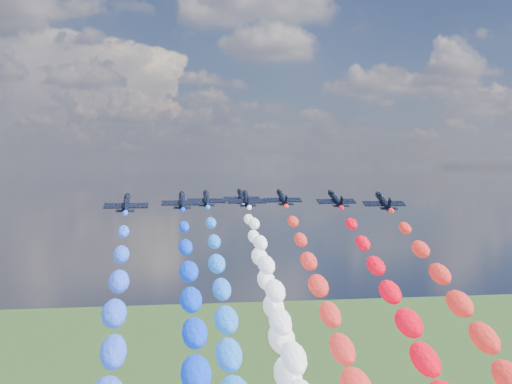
{
  "coord_description": "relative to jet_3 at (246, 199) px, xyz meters",
  "views": [
    {
      "loc": [
        -23.5,
        -153.56,
        115.12
      ],
      "look_at": [
        0.0,
        4.0,
        109.2
      ],
      "focal_mm": 46.27,
      "sensor_mm": 36.0,
      "label": 1
    }
  ],
  "objects": [
    {
      "name": "jet_6",
      "position": [
        21.87,
        -4.22,
        0.0
      ],
      "size": [
        10.26,
        13.62,
        6.88
      ],
      "primitive_type": null,
      "rotation": [
        0.33,
        0.0,
        0.05
      ],
      "color": "black"
    },
    {
      "name": "trail_4",
      "position": [
        0.36,
        -48.64,
        -28.38
      ],
      "size": [
        6.47,
        118.33,
        59.7
      ],
      "primitive_type": null,
      "color": "white"
    },
    {
      "name": "jet_0",
      "position": [
        -28.88,
        -15.3,
        0.0
      ],
      "size": [
        9.91,
        13.36,
        6.88
      ],
      "primitive_type": null,
      "rotation": [
        0.33,
        0.0,
        -0.02
      ],
      "color": "black"
    },
    {
      "name": "jet_3",
      "position": [
        0.0,
        0.0,
        0.0
      ],
      "size": [
        10.27,
        13.62,
        6.88
      ],
      "primitive_type": null,
      "rotation": [
        0.33,
        0.0,
        -0.05
      ],
      "color": "black"
    },
    {
      "name": "jet_5",
      "position": [
        9.99,
        4.31,
        0.0
      ],
      "size": [
        10.0,
        13.43,
        6.88
      ],
      "primitive_type": null,
      "rotation": [
        0.33,
        0.0,
        0.03
      ],
      "color": "black"
    },
    {
      "name": "trail_5",
      "position": [
        9.99,
        -56.81,
        -28.38
      ],
      "size": [
        6.47,
        118.33,
        59.7
      ],
      "primitive_type": null,
      "color": "red"
    },
    {
      "name": "jet_1",
      "position": [
        -16.31,
        -5.96,
        0.0
      ],
      "size": [
        10.1,
        13.5,
        6.88
      ],
      "primitive_type": null,
      "rotation": [
        0.33,
        0.0,
        -0.03
      ],
      "color": "black"
    },
    {
      "name": "jet_7",
      "position": [
        30.13,
        -15.96,
        0.0
      ],
      "size": [
        10.15,
        13.54,
        6.88
      ],
      "primitive_type": null,
      "rotation": [
        0.33,
        0.0,
        -0.04
      ],
      "color": "black"
    },
    {
      "name": "jet_2",
      "position": [
        -9.83,
        3.25,
        0.0
      ],
      "size": [
        10.29,
        13.64,
        6.88
      ],
      "primitive_type": null,
      "rotation": [
        0.33,
        0.0,
        -0.05
      ],
      "color": "black"
    },
    {
      "name": "jet_4",
      "position": [
        0.36,
        12.49,
        0.0
      ],
      "size": [
        9.78,
        13.27,
        6.88
      ],
      "primitive_type": null,
      "rotation": [
        0.33,
        0.0,
        0.01
      ],
      "color": "black"
    }
  ]
}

